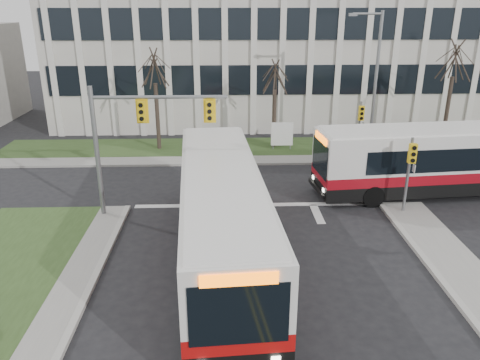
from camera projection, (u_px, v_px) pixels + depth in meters
name	position (u px, v px, depth m)	size (l,w,h in m)	color
ground	(269.00, 301.00, 16.01)	(120.00, 120.00, 0.00)	black
sidewalk_cross	(324.00, 160.00, 30.37)	(44.00, 1.60, 0.14)	#9E9B93
building_lawn	(316.00, 147.00, 32.99)	(44.00, 5.00, 0.12)	#31491F
office_building	(295.00, 46.00, 42.12)	(40.00, 16.00, 12.00)	silver
mast_arm_signal	(132.00, 129.00, 21.03)	(6.11, 0.38, 6.20)	slate
signal_pole_near	(410.00, 165.00, 21.82)	(0.34, 0.39, 3.80)	slate
signal_pole_far	(360.00, 122.00, 29.77)	(0.34, 0.39, 3.80)	slate
streetlight	(373.00, 77.00, 29.59)	(2.15, 0.25, 9.20)	slate
directory_sign	(282.00, 134.00, 32.05)	(1.50, 0.12, 2.00)	slate
tree_left	(154.00, 70.00, 30.71)	(1.80, 1.80, 7.70)	#42352B
tree_mid	(275.00, 78.00, 31.38)	(1.80, 1.80, 6.82)	#42352B
tree_right	(455.00, 62.00, 31.22)	(1.80, 1.80, 8.25)	#42352B
bus_main	(221.00, 217.00, 18.09)	(2.94, 13.58, 3.62)	silver
bus_cross	(442.00, 162.00, 24.60)	(2.88, 13.29, 3.54)	silver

